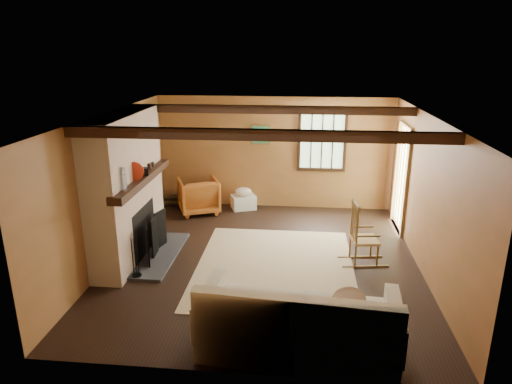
# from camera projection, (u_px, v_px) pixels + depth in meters

# --- Properties ---
(ground) EXTENTS (5.50, 5.50, 0.00)m
(ground) POSITION_uv_depth(u_px,v_px,m) (264.00, 261.00, 7.55)
(ground) COLOR black
(ground) RESTS_ON ground
(room_envelope) EXTENTS (5.02, 5.52, 2.44)m
(room_envelope) POSITION_uv_depth(u_px,v_px,m) (279.00, 161.00, 7.28)
(room_envelope) COLOR #9F5E38
(room_envelope) RESTS_ON ground
(fireplace) EXTENTS (1.02, 2.30, 2.40)m
(fireplace) POSITION_uv_depth(u_px,v_px,m) (128.00, 193.00, 7.43)
(fireplace) COLOR #A35B3F
(fireplace) RESTS_ON ground
(rug) EXTENTS (2.50, 3.00, 0.01)m
(rug) POSITION_uv_depth(u_px,v_px,m) (275.00, 267.00, 7.34)
(rug) COLOR tan
(rug) RESTS_ON ground
(rocking_chair) EXTENTS (0.80, 0.49, 1.05)m
(rocking_chair) POSITION_uv_depth(u_px,v_px,m) (362.00, 238.00, 7.36)
(rocking_chair) COLOR tan
(rocking_chair) RESTS_ON ground
(sofa) EXTENTS (2.35, 1.20, 0.92)m
(sofa) POSITION_uv_depth(u_px,v_px,m) (298.00, 327.00, 5.20)
(sofa) COLOR silver
(sofa) RESTS_ON ground
(firewood_pile) EXTENTS (0.75, 0.14, 0.27)m
(firewood_pile) POSITION_uv_depth(u_px,v_px,m) (179.00, 200.00, 10.10)
(firewood_pile) COLOR brown
(firewood_pile) RESTS_ON ground
(laundry_basket) EXTENTS (0.60, 0.54, 0.30)m
(laundry_basket) POSITION_uv_depth(u_px,v_px,m) (243.00, 202.00, 9.94)
(laundry_basket) COLOR white
(laundry_basket) RESTS_ON ground
(basket_pillow) EXTENTS (0.42, 0.37, 0.18)m
(basket_pillow) POSITION_uv_depth(u_px,v_px,m) (243.00, 192.00, 9.87)
(basket_pillow) COLOR silver
(basket_pillow) RESTS_ON laundry_basket
(armchair) EXTENTS (1.04, 1.05, 0.74)m
(armchair) POSITION_uv_depth(u_px,v_px,m) (199.00, 196.00, 9.66)
(armchair) COLOR #BF6026
(armchair) RESTS_ON ground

